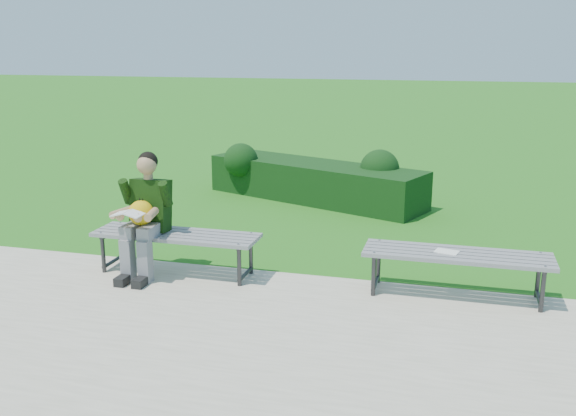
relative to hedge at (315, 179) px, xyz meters
name	(u,v)px	position (x,y,z in m)	size (l,w,h in m)	color
ground	(264,272)	(0.22, -3.47, -0.35)	(80.00, 80.00, 0.00)	#1A671B
walkway	(203,340)	(0.22, -5.22, -0.34)	(30.00, 3.50, 0.02)	beige
hedge	(315,179)	(0.00, 0.00, 0.00)	(3.72, 2.18, 0.87)	#164215
bench_left	(176,238)	(-0.67, -3.78, 0.07)	(1.80, 0.50, 0.46)	gray
bench_right	(457,258)	(2.25, -3.68, 0.07)	(1.80, 0.50, 0.46)	gray
seated_boy	(145,211)	(-0.97, -3.87, 0.37)	(0.56, 0.76, 1.31)	gray
paper_sheet	(447,252)	(2.15, -3.68, 0.13)	(0.25, 0.21, 0.01)	white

